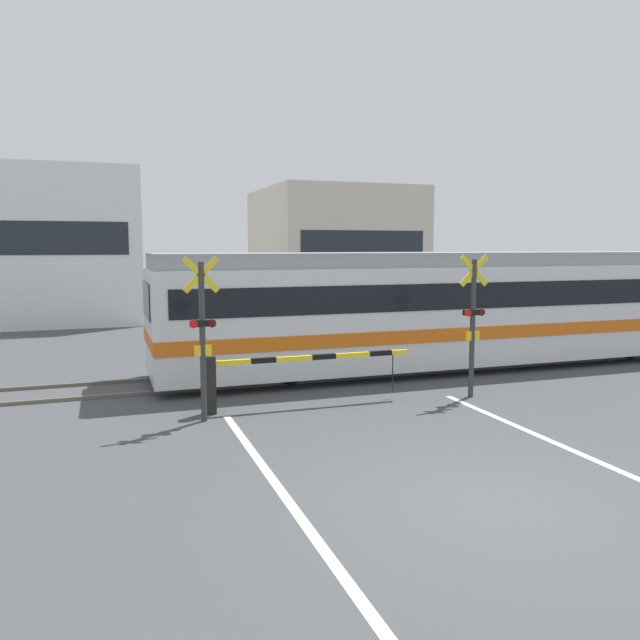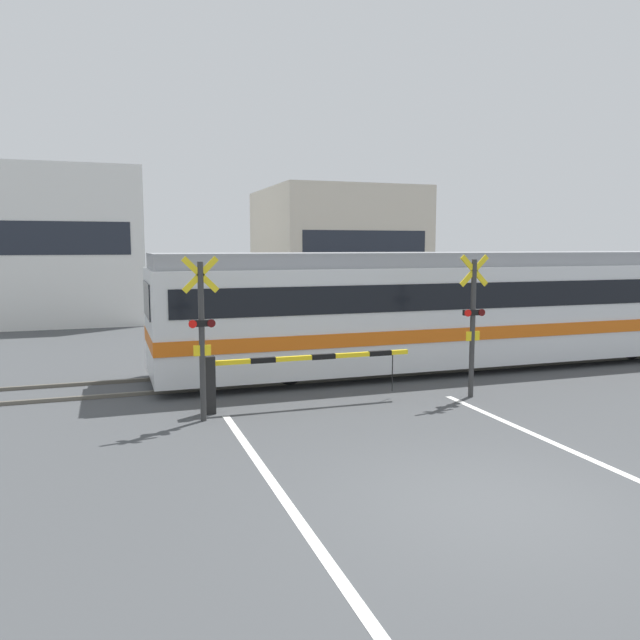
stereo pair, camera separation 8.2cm
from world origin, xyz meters
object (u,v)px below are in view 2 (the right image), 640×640
at_px(crossing_barrier_near, 268,370).
at_px(crossing_signal_left, 202,331).
at_px(commuter_train, 464,305).
at_px(crossing_signal_right, 473,319).
at_px(pedestrian, 254,319).
at_px(crossing_barrier_far, 323,329).

bearing_deg(crossing_barrier_near, crossing_signal_left, -160.92).
xyz_separation_m(commuter_train, crossing_signal_left, (-7.50, -3.17, 0.04)).
xyz_separation_m(crossing_signal_right, pedestrian, (-2.87, 8.43, -0.82)).
distance_m(crossing_barrier_far, pedestrian, 2.98).
bearing_deg(crossing_signal_left, crossing_signal_right, 0.00).
distance_m(commuter_train, pedestrian, 7.03).
xyz_separation_m(crossing_barrier_near, crossing_barrier_far, (3.02, 5.38, 0.00)).
bearing_deg(commuter_train, pedestrian, 131.27).
height_order(crossing_signal_left, pedestrian, crossing_signal_left).
relative_size(commuter_train, crossing_signal_right, 5.40).
bearing_deg(pedestrian, crossing_barrier_far, -59.88).
bearing_deg(crossing_signal_left, crossing_barrier_far, 53.13).
distance_m(commuter_train, crossing_signal_left, 8.15).
height_order(crossing_barrier_far, pedestrian, pedestrian).
distance_m(crossing_barrier_far, crossing_signal_left, 7.37).
bearing_deg(commuter_train, crossing_barrier_far, 139.34).
xyz_separation_m(crossing_barrier_near, crossing_signal_right, (4.39, -0.47, 0.90)).
bearing_deg(commuter_train, crossing_barrier_near, -156.24).
height_order(commuter_train, pedestrian, commuter_train).
xyz_separation_m(commuter_train, crossing_signal_right, (-1.74, -3.17, 0.04)).
xyz_separation_m(crossing_signal_left, crossing_signal_right, (5.76, 0.00, 0.00)).
distance_m(commuter_train, crossing_barrier_far, 4.20).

